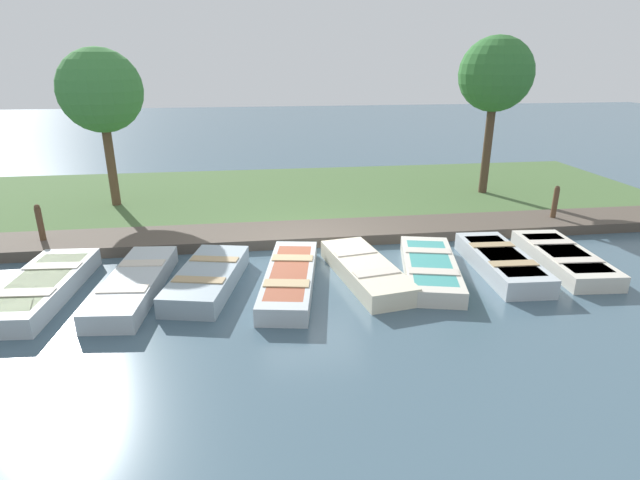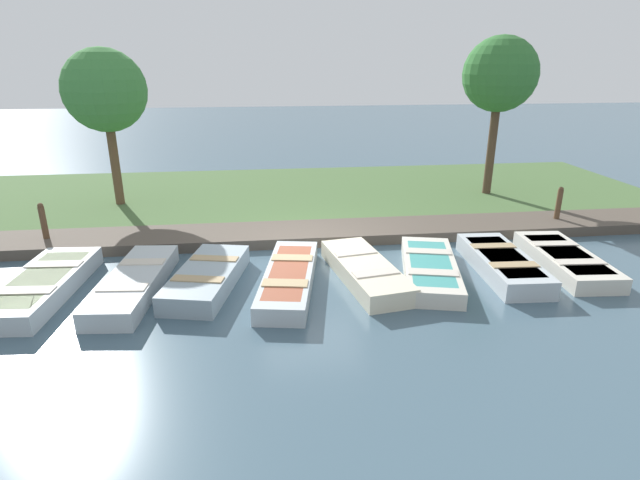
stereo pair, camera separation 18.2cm
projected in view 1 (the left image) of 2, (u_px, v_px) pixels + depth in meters
The scene contains 15 objects.
ground_plane at pixel (310, 254), 12.12m from camera, with size 80.00×80.00×0.00m, color #425B6B.
shore_bank at pixel (293, 196), 16.73m from camera, with size 8.00×24.00×0.21m.
dock_walkway at pixel (305, 233), 13.11m from camera, with size 1.53×20.75×0.27m.
rowboat_0 at pixel (40, 287), 9.86m from camera, with size 3.41×1.45×0.41m.
rowboat_1 at pixel (134, 284), 10.01m from camera, with size 3.40×1.29×0.40m.
rowboat_2 at pixel (208, 278), 10.26m from camera, with size 3.00×1.70×0.43m.
rowboat_3 at pixel (290, 278), 10.31m from camera, with size 3.55×1.54×0.39m.
rowboat_4 at pixel (365, 270), 10.66m from camera, with size 3.22×1.52×0.41m.
rowboat_5 at pixel (430, 268), 10.83m from camera, with size 3.30×1.81×0.37m.
rowboat_6 at pixel (501, 262), 11.04m from camera, with size 3.00×1.22×0.43m.
rowboat_7 at pixel (563, 258), 11.36m from camera, with size 3.06×1.34×0.38m.
mooring_post_near at pixel (41, 227), 12.15m from camera, with size 0.15×0.15×1.17m.
mooring_post_far at pixel (554, 206), 13.90m from camera, with size 0.15×0.15×1.17m.
park_tree_far_left at pixel (101, 92), 14.28m from camera, with size 2.38×2.38×4.79m.
park_tree_left at pixel (496, 75), 15.58m from camera, with size 2.31×2.31×5.16m.
Camera 1 is at (11.20, -1.32, 4.46)m, focal length 28.00 mm.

